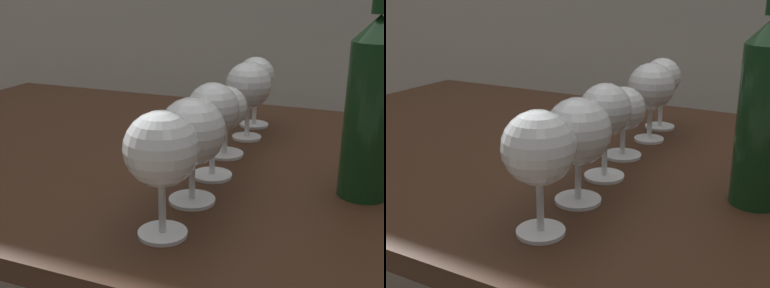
% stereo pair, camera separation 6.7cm
% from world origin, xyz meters
% --- Properties ---
extents(dining_table, '(1.44, 0.81, 0.76)m').
position_xyz_m(dining_table, '(0.00, 0.00, 0.67)').
color(dining_table, '#382114').
rests_on(dining_table, ground_plane).
extents(wine_glass_pinot, '(0.09, 0.09, 0.15)m').
position_xyz_m(wine_glass_pinot, '(0.06, -0.29, 0.86)').
color(wine_glass_pinot, white).
rests_on(wine_glass_pinot, dining_table).
extents(wine_glass_merlot, '(0.09, 0.09, 0.15)m').
position_xyz_m(wine_glass_merlot, '(0.06, -0.19, 0.86)').
color(wine_glass_merlot, white).
rests_on(wine_glass_merlot, dining_table).
extents(wine_glass_cabernet, '(0.08, 0.08, 0.15)m').
position_xyz_m(wine_glass_cabernet, '(0.05, -0.09, 0.86)').
color(wine_glass_cabernet, white).
rests_on(wine_glass_cabernet, dining_table).
extents(wine_glass_port, '(0.07, 0.07, 0.12)m').
position_xyz_m(wine_glass_port, '(0.04, 0.01, 0.84)').
color(wine_glass_port, white).
rests_on(wine_glass_port, dining_table).
extents(wine_glass_amber, '(0.09, 0.09, 0.15)m').
position_xyz_m(wine_glass_amber, '(0.05, 0.12, 0.86)').
color(wine_glass_amber, white).
rests_on(wine_glass_amber, dining_table).
extents(wine_glass_chardonnay, '(0.08, 0.08, 0.15)m').
position_xyz_m(wine_glass_chardonnay, '(0.04, 0.21, 0.86)').
color(wine_glass_chardonnay, white).
rests_on(wine_glass_chardonnay, dining_table).
extents(wine_bottle, '(0.07, 0.07, 0.33)m').
position_xyz_m(wine_bottle, '(0.28, -0.08, 0.89)').
color(wine_bottle, '#143819').
rests_on(wine_bottle, dining_table).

